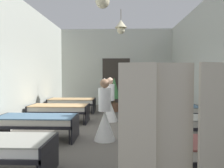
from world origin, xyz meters
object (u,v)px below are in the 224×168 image
object	(u,v)px
bed_right_row_1	(186,123)
nurse_mid_aisle	(110,105)
bed_right_row_3	(159,102)
privacy_screen	(175,140)
bed_left_row_2	(59,109)
potted_plant	(114,93)
bed_left_row_3	(72,102)
bed_right_row_2	(169,110)
nurse_near_aisle	(105,118)
bed_left_row_1	(37,121)

from	to	relation	value
bed_right_row_1	nurse_mid_aisle	xyz separation A→B (m)	(-1.91, 2.16, 0.09)
bed_right_row_3	nurse_mid_aisle	size ratio (longest dim) A/B	1.28
privacy_screen	bed_left_row_2	bearing A→B (deg)	114.83
potted_plant	bed_left_row_3	bearing A→B (deg)	-169.08
bed_left_row_3	nurse_mid_aisle	world-z (taller)	nurse_mid_aisle
bed_left_row_2	bed_right_row_3	xyz separation A→B (m)	(3.57, 1.90, 0.00)
bed_right_row_3	potted_plant	world-z (taller)	potted_plant
bed_right_row_2	bed_left_row_3	distance (m)	4.04
nurse_near_aisle	bed_left_row_2	bearing A→B (deg)	130.62
bed_right_row_2	bed_right_row_3	bearing A→B (deg)	90.00
nurse_mid_aisle	nurse_near_aisle	bearing A→B (deg)	-132.22
bed_left_row_2	nurse_mid_aisle	bearing A→B (deg)	8.80
bed_left_row_1	nurse_mid_aisle	bearing A→B (deg)	52.39
bed_right_row_1	bed_right_row_3	world-z (taller)	same
bed_right_row_1	bed_left_row_3	xyz separation A→B (m)	(-3.57, 3.80, 0.00)
bed_right_row_1	potted_plant	world-z (taller)	potted_plant
bed_left_row_2	nurse_near_aisle	world-z (taller)	nurse_near_aisle
bed_right_row_1	bed_left_row_2	distance (m)	4.04
nurse_near_aisle	potted_plant	size ratio (longest dim) A/B	1.03
nurse_mid_aisle	privacy_screen	bearing A→B (deg)	-120.61
bed_left_row_2	potted_plant	xyz separation A→B (m)	(1.75, 2.24, 0.37)
bed_left_row_2	bed_right_row_2	distance (m)	3.57
bed_left_row_2	bed_right_row_3	bearing A→B (deg)	28.02
bed_right_row_2	privacy_screen	bearing A→B (deg)	-101.50
bed_left_row_3	potted_plant	xyz separation A→B (m)	(1.75, 0.34, 0.37)
bed_right_row_1	bed_left_row_3	distance (m)	5.21
nurse_mid_aisle	bed_left_row_1	bearing A→B (deg)	-169.23
bed_left_row_3	bed_left_row_2	bearing A→B (deg)	-90.00
bed_left_row_2	nurse_near_aisle	xyz separation A→B (m)	(1.64, -1.90, 0.09)
potted_plant	privacy_screen	bearing A→B (deg)	-82.81
nurse_mid_aisle	privacy_screen	xyz separation A→B (m)	(0.96, -4.93, 0.32)
nurse_near_aisle	nurse_mid_aisle	world-z (taller)	same
bed_right_row_1	nurse_near_aisle	bearing A→B (deg)	-179.87
nurse_near_aisle	privacy_screen	distance (m)	2.95
bed_left_row_3	bed_right_row_3	size ratio (longest dim) A/B	1.00
bed_left_row_1	nurse_mid_aisle	size ratio (longest dim) A/B	1.28
bed_left_row_3	bed_right_row_3	bearing A→B (deg)	0.00
nurse_mid_aisle	bed_right_row_3	bearing A→B (deg)	-0.91
bed_left_row_1	bed_right_row_3	bearing A→B (deg)	46.78
bed_left_row_1	bed_right_row_3	size ratio (longest dim) A/B	1.00
bed_right_row_1	bed_right_row_2	xyz separation A→B (m)	(0.00, 1.90, 0.00)
nurse_mid_aisle	bed_left_row_2	bearing A→B (deg)	147.18
potted_plant	nurse_mid_aisle	bearing A→B (deg)	-92.52
bed_right_row_1	privacy_screen	bearing A→B (deg)	-108.93
bed_left_row_1	bed_left_row_2	xyz separation A→B (m)	(0.00, 1.90, 0.00)
bed_left_row_3	privacy_screen	distance (m)	7.09
bed_right_row_2	nurse_mid_aisle	world-z (taller)	nurse_mid_aisle
bed_left_row_1	bed_left_row_3	bearing A→B (deg)	90.00
privacy_screen	bed_right_row_2	bearing A→B (deg)	74.03
bed_right_row_2	nurse_mid_aisle	size ratio (longest dim) A/B	1.28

